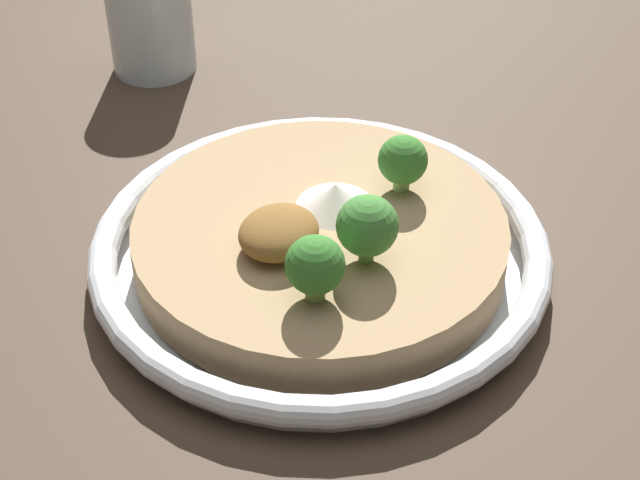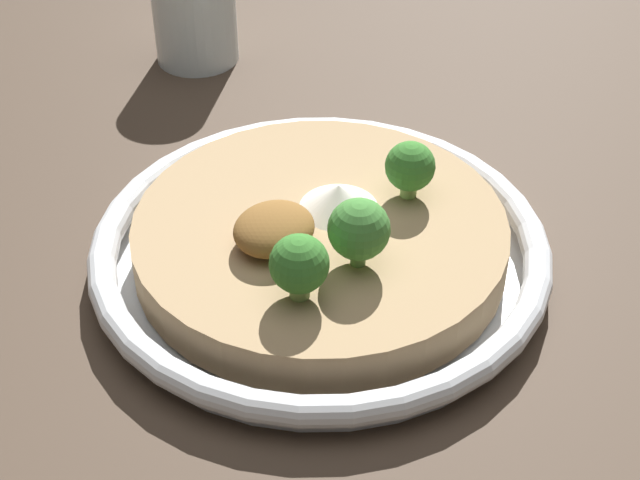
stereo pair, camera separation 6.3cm
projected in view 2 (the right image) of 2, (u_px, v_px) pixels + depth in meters
The scene contains 8 objects.
ground_plane at pixel (320, 267), 0.64m from camera, with size 6.00×6.00×0.00m, color #47382B.
risotto_bowl at pixel (320, 246), 0.63m from camera, with size 0.30×0.30×0.04m.
cheese_sprinkle at pixel (340, 197), 0.63m from camera, with size 0.05×0.05×0.02m.
crispy_onion_garnish at pixel (274, 229), 0.60m from camera, with size 0.05×0.05×0.02m.
broccoli_left at pixel (410, 167), 0.63m from camera, with size 0.03×0.03×0.04m.
broccoli_right at pixel (299, 265), 0.55m from camera, with size 0.03×0.03×0.04m.
broccoli_back at pixel (359, 230), 0.57m from camera, with size 0.04×0.04×0.04m.
drinking_glass at pixel (194, 5), 0.83m from camera, with size 0.07×0.07×0.10m.
Camera 2 is at (0.38, 0.30, 0.42)m, focal length 55.00 mm.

